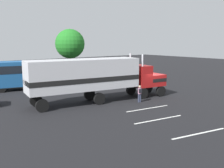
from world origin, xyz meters
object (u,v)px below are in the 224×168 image
Objects in this scene: person_bystander at (140,93)px; tree_left at (70,44)px; semi_truck at (95,76)px; parked_bus at (33,72)px.

tree_left is (4.27, 21.15, 4.40)m from person_bystander.
semi_truck is 10.78m from parked_bus.
person_bystander is 22.02m from tree_left.
semi_truck is 20.13m from tree_left.
semi_truck reaches higher than parked_bus.
parked_bus is 12.76m from tree_left.
parked_bus is at bearing -140.46° from tree_left.
tree_left reaches higher than parked_bus.
person_bystander is at bearing -101.43° from tree_left.
person_bystander is (3.28, -2.70, -1.63)m from semi_truck.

